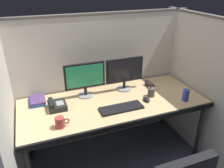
% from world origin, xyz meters
% --- Properties ---
extents(cubicle_partition_rear, '(2.21, 0.06, 1.57)m').
position_xyz_m(cubicle_partition_rear, '(0.00, 0.74, 0.79)').
color(cubicle_partition_rear, beige).
rests_on(cubicle_partition_rear, ground).
extents(cubicle_partition_left, '(0.06, 1.41, 1.57)m').
position_xyz_m(cubicle_partition_left, '(-0.99, 0.20, 0.79)').
color(cubicle_partition_left, beige).
rests_on(cubicle_partition_left, ground).
extents(cubicle_partition_right, '(0.06, 1.41, 1.57)m').
position_xyz_m(cubicle_partition_right, '(0.99, 0.20, 0.79)').
color(cubicle_partition_right, beige).
rests_on(cubicle_partition_right, ground).
extents(desk, '(1.90, 0.80, 0.74)m').
position_xyz_m(desk, '(0.00, 0.29, 0.69)').
color(desk, tan).
rests_on(desk, ground).
extents(monitor_left, '(0.43, 0.17, 0.37)m').
position_xyz_m(monitor_left, '(-0.24, 0.53, 0.96)').
color(monitor_left, gray).
rests_on(monitor_left, desk).
extents(monitor_right, '(0.43, 0.17, 0.37)m').
position_xyz_m(monitor_right, '(0.22, 0.52, 0.96)').
color(monitor_right, gray).
rests_on(monitor_right, desk).
extents(keyboard_main, '(0.43, 0.15, 0.02)m').
position_xyz_m(keyboard_main, '(0.02, 0.14, 0.75)').
color(keyboard_main, black).
rests_on(keyboard_main, desk).
extents(computer_mouse, '(0.06, 0.10, 0.04)m').
position_xyz_m(computer_mouse, '(0.32, 0.19, 0.76)').
color(computer_mouse, black).
rests_on(computer_mouse, desk).
extents(book_stack, '(0.16, 0.21, 0.05)m').
position_xyz_m(book_stack, '(-0.74, 0.56, 0.76)').
color(book_stack, '#1E478C').
rests_on(book_stack, desk).
extents(red_stapler, '(0.04, 0.15, 0.06)m').
position_xyz_m(red_stapler, '(0.52, 0.47, 0.77)').
color(red_stapler, black).
rests_on(red_stapler, desk).
extents(pen_cup, '(0.08, 0.08, 0.15)m').
position_xyz_m(pen_cup, '(0.42, 0.27, 0.79)').
color(pen_cup, '#4C4742').
rests_on(pen_cup, desk).
extents(soda_can, '(0.07, 0.07, 0.12)m').
position_xyz_m(soda_can, '(0.71, 0.06, 0.80)').
color(soda_can, '#263FB2').
rests_on(soda_can, desk).
extents(desk_phone, '(0.17, 0.19, 0.09)m').
position_xyz_m(desk_phone, '(-0.57, 0.38, 0.77)').
color(desk_phone, black).
rests_on(desk_phone, desk).
extents(coffee_mug, '(0.13, 0.08, 0.09)m').
position_xyz_m(coffee_mug, '(-0.59, 0.06, 0.79)').
color(coffee_mug, '#993333').
rests_on(coffee_mug, desk).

